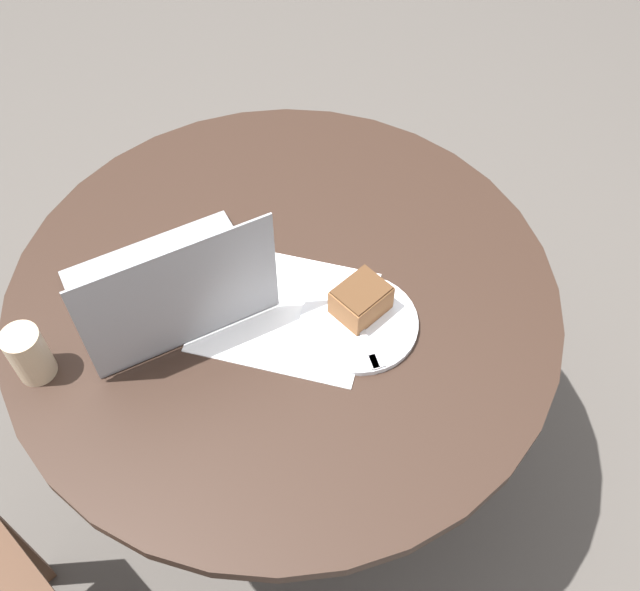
# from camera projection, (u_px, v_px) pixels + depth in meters

# --- Properties ---
(ground_plane) EXTENTS (12.00, 12.00, 0.00)m
(ground_plane) POSITION_uv_depth(u_px,v_px,m) (293.00, 452.00, 1.97)
(ground_plane) COLOR #4C4742
(dining_table) EXTENTS (1.04, 1.04, 0.71)m
(dining_table) POSITION_uv_depth(u_px,v_px,m) (286.00, 337.00, 1.52)
(dining_table) COLOR black
(dining_table) RESTS_ON ground_plane
(paper_document) EXTENTS (0.37, 0.34, 0.00)m
(paper_document) POSITION_uv_depth(u_px,v_px,m) (285.00, 311.00, 1.37)
(paper_document) COLOR white
(paper_document) RESTS_ON dining_table
(plate) EXTENTS (0.21, 0.21, 0.01)m
(plate) POSITION_uv_depth(u_px,v_px,m) (359.00, 323.00, 1.35)
(plate) COLOR silver
(plate) RESTS_ON dining_table
(cake_slice) EXTENTS (0.09, 0.11, 0.06)m
(cake_slice) POSITION_uv_depth(u_px,v_px,m) (361.00, 300.00, 1.34)
(cake_slice) COLOR brown
(cake_slice) RESTS_ON plate
(fork) EXTENTS (0.14, 0.13, 0.00)m
(fork) POSITION_uv_depth(u_px,v_px,m) (366.00, 336.00, 1.32)
(fork) COLOR silver
(fork) RESTS_ON plate
(coffee_glass) EXTENTS (0.07, 0.07, 0.11)m
(coffee_glass) POSITION_uv_depth(u_px,v_px,m) (29.00, 354.00, 1.25)
(coffee_glass) COLOR #C6AD89
(coffee_glass) RESTS_ON dining_table
(laptop) EXTENTS (0.39, 0.42, 0.26)m
(laptop) POSITION_uv_depth(u_px,v_px,m) (170.00, 291.00, 1.34)
(laptop) COLOR gray
(laptop) RESTS_ON dining_table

